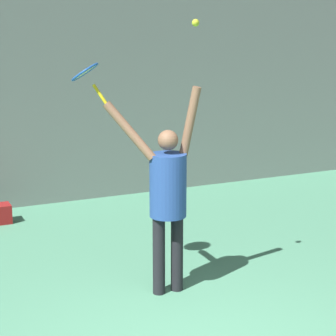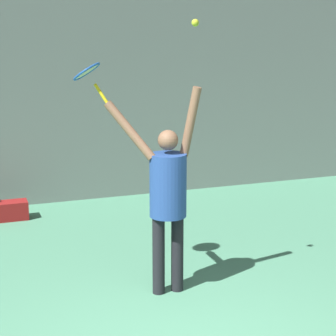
{
  "view_description": "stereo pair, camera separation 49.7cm",
  "coord_description": "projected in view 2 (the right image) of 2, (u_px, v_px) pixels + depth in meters",
  "views": [
    {
      "loc": [
        -2.14,
        -3.73,
        2.72
      ],
      "look_at": [
        0.39,
        1.74,
        1.35
      ],
      "focal_mm": 65.0,
      "sensor_mm": 36.0,
      "label": 1
    },
    {
      "loc": [
        -1.68,
        -3.91,
        2.72
      ],
      "look_at": [
        0.39,
        1.74,
        1.35
      ],
      "focal_mm": 65.0,
      "sensor_mm": 36.0,
      "label": 2
    }
  ],
  "objects": [
    {
      "name": "tennis_racket",
      "position": [
        88.0,
        73.0,
        6.1
      ],
      "size": [
        0.4,
        0.42,
        0.42
      ],
      "color": "yellow"
    },
    {
      "name": "tennis_ball",
      "position": [
        195.0,
        23.0,
        5.8
      ],
      "size": [
        0.07,
        0.07,
        0.07
      ],
      "color": "#CCDB2D"
    },
    {
      "name": "back_wall",
      "position": [
        58.0,
        45.0,
        9.36
      ],
      "size": [
        18.0,
        0.1,
        5.0
      ],
      "color": "slate",
      "rests_on": "ground_plane"
    },
    {
      "name": "tennis_player",
      "position": [
        167.0,
        192.0,
        6.23
      ],
      "size": [
        0.94,
        0.55,
        2.18
      ],
      "color": "black",
      "rests_on": "ground_plane"
    }
  ]
}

